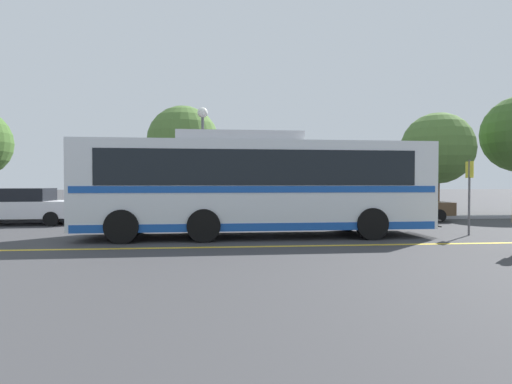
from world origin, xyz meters
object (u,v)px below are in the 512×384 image
object	(u,v)px
parked_car_1	(154,206)
parked_car_3	(404,206)
street_lamp	(203,135)
parked_car_0	(24,206)
bus_stop_sign	(469,188)
transit_bus	(256,183)
tree_0	(437,148)
parked_car_2	(273,207)
tree_2	(183,142)

from	to	relation	value
parked_car_1	parked_car_3	world-z (taller)	parked_car_1
street_lamp	parked_car_0	bearing A→B (deg)	-162.92
parked_car_1	bus_stop_sign	xyz separation A→B (m)	(11.30, -5.07, 0.84)
bus_stop_sign	parked_car_3	bearing A→B (deg)	176.88
transit_bus	parked_car_0	distance (m)	10.78
parked_car_1	tree_0	world-z (taller)	tree_0
transit_bus	parked_car_2	distance (m)	4.74
bus_stop_sign	tree_0	bearing A→B (deg)	155.81
parked_car_0	street_lamp	xyz separation A→B (m)	(7.56, 2.32, 3.41)
parked_car_0	parked_car_2	size ratio (longest dim) A/B	0.99
parked_car_0	parked_car_1	bearing A→B (deg)	-94.57
tree_0	transit_bus	bearing A→B (deg)	-144.09
street_lamp	parked_car_2	bearing A→B (deg)	-40.10
transit_bus	street_lamp	world-z (taller)	street_lamp
parked_car_2	bus_stop_sign	xyz separation A→B (m)	(6.06, -4.91, 0.90)
bus_stop_sign	parked_car_2	bearing A→B (deg)	-129.70
transit_bus	tree_2	xyz separation A→B (m)	(-3.23, 9.94, 2.37)
parked_car_0	street_lamp	world-z (taller)	street_lamp
parked_car_0	parked_car_3	xyz separation A→B (m)	(17.04, -0.06, -0.09)
parked_car_1	tree_2	bearing A→B (deg)	170.67
parked_car_1	parked_car_2	distance (m)	5.24
parked_car_2	street_lamp	bearing A→B (deg)	46.53
street_lamp	tree_2	size ratio (longest dim) A/B	0.91
parked_car_1	tree_2	xyz separation A→B (m)	(0.84, 5.31, 3.36)
parked_car_1	street_lamp	size ratio (longest dim) A/B	0.70
parked_car_2	transit_bus	bearing A→B (deg)	161.86
parked_car_0	bus_stop_sign	bearing A→B (deg)	-109.84
parked_car_0	parked_car_2	xyz separation A→B (m)	(10.76, -0.37, -0.06)
parked_car_2	tree_2	bearing A→B (deg)	35.47
transit_bus	parked_car_1	distance (m)	6.24
parked_car_0	parked_car_2	world-z (taller)	parked_car_0
parked_car_3	street_lamp	bearing A→B (deg)	78.86
parked_car_0	bus_stop_sign	size ratio (longest dim) A/B	1.85
bus_stop_sign	tree_2	xyz separation A→B (m)	(-10.46, 10.38, 2.52)
transit_bus	parked_car_0	xyz separation A→B (m)	(-9.58, 4.84, -0.99)
parked_car_0	parked_car_1	world-z (taller)	parked_car_1
parked_car_1	parked_car_2	size ratio (longest dim) A/B	0.82
transit_bus	street_lamp	bearing A→B (deg)	-164.94
parked_car_0	street_lamp	size ratio (longest dim) A/B	0.85
parked_car_2	street_lamp	distance (m)	5.44
bus_stop_sign	tree_0	xyz separation A→B (m)	(3.61, 8.29, 2.10)
street_lamp	tree_2	bearing A→B (deg)	113.50
parked_car_0	street_lamp	distance (m)	8.62
parked_car_1	street_lamp	bearing A→B (deg)	140.71
parked_car_1	parked_car_3	size ratio (longest dim) A/B	0.92
parked_car_1	street_lamp	xyz separation A→B (m)	(2.04, 2.53, 3.42)
parked_car_0	tree_2	bearing A→B (deg)	-53.68
parked_car_0	tree_0	bearing A→B (deg)	-84.04
parked_car_0	parked_car_1	xyz separation A→B (m)	(5.52, -0.21, -0.00)
bus_stop_sign	tree_2	distance (m)	14.95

